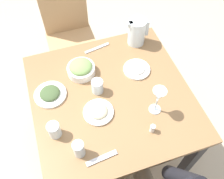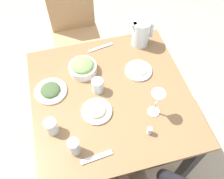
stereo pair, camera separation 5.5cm
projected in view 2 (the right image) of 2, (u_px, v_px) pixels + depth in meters
name	position (u px, v px, depth m)	size (l,w,h in m)	color
ground_plane	(111.00, 141.00, 2.09)	(8.00, 8.00, 0.00)	tan
dining_table	(111.00, 104.00, 1.59)	(0.96, 0.96, 0.71)	olive
chair_far	(76.00, 32.00, 2.12)	(0.40, 0.40, 0.89)	tan
water_pitcher	(141.00, 33.00, 1.67)	(0.16, 0.12, 0.19)	silver
salad_bowl	(83.00, 67.00, 1.57)	(0.18, 0.18, 0.09)	white
plate_yoghurt	(139.00, 70.00, 1.59)	(0.17, 0.17, 0.04)	white
plate_dolmas	(51.00, 90.00, 1.50)	(0.20, 0.20, 0.04)	white
plate_beans	(97.00, 111.00, 1.42)	(0.18, 0.18, 0.04)	white
water_glass_far_right	(98.00, 86.00, 1.48)	(0.07, 0.07, 0.09)	silver
water_glass_far_left	(51.00, 127.00, 1.32)	(0.07, 0.07, 0.10)	silver
water_glass_near_right	(74.00, 147.00, 1.25)	(0.06, 0.06, 0.11)	silver
wine_glass	(157.00, 99.00, 1.31)	(0.08, 0.08, 0.20)	silver
salt_shaker	(150.00, 131.00, 1.33)	(0.03, 0.03, 0.05)	white
fork_near	(97.00, 157.00, 1.27)	(0.17, 0.03, 0.01)	silver
knife_near	(100.00, 47.00, 1.72)	(0.18, 0.02, 0.01)	silver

